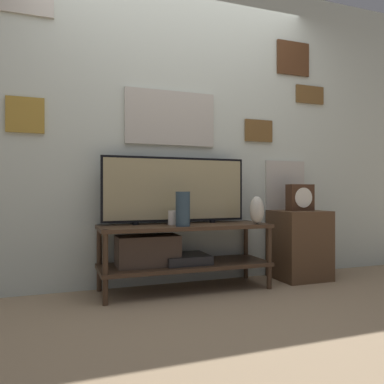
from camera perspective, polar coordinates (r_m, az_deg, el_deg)
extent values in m
plane|color=#997F60|center=(2.84, 0.76, -15.98)|extent=(12.00, 12.00, 0.00)
cube|color=beige|center=(3.29, -2.63, 9.94)|extent=(6.40, 0.06, 2.70)
cube|color=#B2ADA3|center=(3.25, -3.27, 11.19)|extent=(0.79, 0.02, 0.46)
cube|color=#B2BCC6|center=(3.25, -3.23, 11.21)|extent=(0.75, 0.01, 0.43)
cube|color=brown|center=(3.96, 17.51, 13.96)|extent=(0.31, 0.02, 0.17)
cube|color=#BCB299|center=(3.96, 17.57, 13.98)|extent=(0.28, 0.01, 0.13)
cube|color=#4C2D19|center=(3.95, 15.14, 19.06)|extent=(0.35, 0.02, 0.32)
cube|color=#BCB299|center=(3.94, 15.20, 19.08)|extent=(0.32, 0.01, 0.28)
cube|color=#B7B2A8|center=(3.68, 13.99, 0.73)|extent=(0.42, 0.02, 0.50)
cube|color=white|center=(3.68, 14.05, 0.73)|extent=(0.39, 0.01, 0.46)
cube|color=brown|center=(3.57, 10.12, 9.17)|extent=(0.28, 0.02, 0.20)
cube|color=white|center=(3.57, 10.17, 9.19)|extent=(0.25, 0.01, 0.17)
cube|color=olive|center=(3.12, -24.07, 10.68)|extent=(0.27, 0.02, 0.27)
cube|color=white|center=(3.11, -24.08, 10.70)|extent=(0.23, 0.01, 0.23)
cube|color=#422D1E|center=(2.99, -1.05, -5.26)|extent=(1.36, 0.46, 0.03)
cube|color=#422D1E|center=(3.04, -1.05, -11.07)|extent=(1.36, 0.46, 0.03)
cylinder|color=#422D1E|center=(2.69, -13.08, -11.15)|extent=(0.04, 0.04, 0.52)
cylinder|color=#422D1E|center=(3.12, 11.67, -9.60)|extent=(0.04, 0.04, 0.52)
cylinder|color=#422D1E|center=(3.08, -13.96, -9.73)|extent=(0.04, 0.04, 0.52)
cylinder|color=#422D1E|center=(3.46, 8.21, -8.65)|extent=(0.04, 0.04, 0.52)
cube|color=black|center=(3.03, -1.05, -10.14)|extent=(0.36, 0.32, 0.07)
cube|color=#47382D|center=(2.93, -6.78, -8.85)|extent=(0.48, 0.25, 0.23)
cylinder|color=black|center=(2.99, -8.62, -4.79)|extent=(0.05, 0.05, 0.02)
cylinder|color=black|center=(3.19, 3.14, -4.49)|extent=(0.05, 0.05, 0.02)
cube|color=black|center=(3.06, -2.56, 0.41)|extent=(1.20, 0.04, 0.52)
cube|color=#998C66|center=(3.05, -2.47, 0.42)|extent=(1.16, 0.01, 0.49)
cylinder|color=#2D4251|center=(2.84, -1.41, -2.59)|extent=(0.11, 0.11, 0.26)
ellipsoid|color=beige|center=(3.08, 9.84, -2.74)|extent=(0.11, 0.11, 0.23)
cylinder|color=silver|center=(2.96, -2.92, -3.94)|extent=(0.08, 0.08, 0.11)
cube|color=#513823|center=(3.54, 16.01, -7.71)|extent=(0.44, 0.42, 0.61)
cube|color=#422819|center=(3.51, 16.13, -0.81)|extent=(0.24, 0.10, 0.24)
cylinder|color=white|center=(3.46, 16.66, -0.82)|extent=(0.18, 0.01, 0.18)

